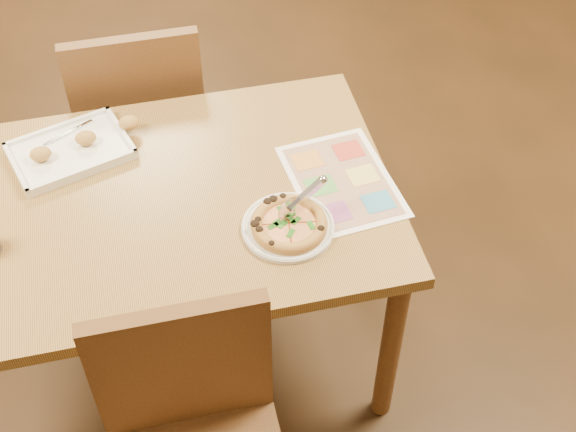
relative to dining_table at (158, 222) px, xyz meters
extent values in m
plane|color=#311C0D|center=(0.00, 0.00, -0.63)|extent=(7.00, 7.00, 0.00)
cube|color=#A57C42|center=(0.00, 0.00, 0.07)|extent=(1.30, 0.85, 0.04)
cylinder|color=brown|center=(0.59, -0.36, -0.29)|extent=(0.06, 0.06, 0.68)
cylinder|color=brown|center=(0.59, 0.36, -0.29)|extent=(0.06, 0.06, 0.68)
cube|color=brown|center=(0.00, -0.51, 0.04)|extent=(0.42, 0.04, 0.45)
cube|color=brown|center=(0.00, 0.70, -0.18)|extent=(0.42, 0.42, 0.04)
cube|color=brown|center=(0.00, 0.51, 0.04)|extent=(0.42, 0.04, 0.45)
cylinder|color=silver|center=(0.33, -0.18, 0.09)|extent=(0.30, 0.30, 0.01)
cylinder|color=#C38842|center=(0.33, -0.18, 0.10)|extent=(0.20, 0.20, 0.01)
cylinder|color=#FDDE89|center=(0.33, -0.18, 0.11)|extent=(0.16, 0.16, 0.01)
torus|color=#C38842|center=(0.33, -0.18, 0.11)|extent=(0.20, 0.20, 0.03)
cylinder|color=silver|center=(0.34, -0.17, 0.15)|extent=(0.07, 0.03, 0.08)
cube|color=silver|center=(0.39, -0.15, 0.17)|extent=(0.11, 0.06, 0.06)
cube|color=white|center=(-0.21, 0.24, 0.09)|extent=(0.38, 0.31, 0.02)
cube|color=silver|center=(-0.21, 0.24, 0.11)|extent=(0.15, 0.09, 0.00)
ellipsoid|color=#B88242|center=(-0.29, 0.22, 0.13)|extent=(0.06, 0.05, 0.04)
ellipsoid|color=#B88242|center=(-0.16, 0.25, 0.13)|extent=(0.06, 0.05, 0.04)
ellipsoid|color=#B88242|center=(-0.04, 0.29, 0.13)|extent=(0.06, 0.05, 0.04)
cube|color=white|center=(0.52, -0.04, 0.09)|extent=(0.31, 0.40, 0.00)
camera|label=1|loc=(0.01, -1.54, 1.66)|focal=50.00mm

